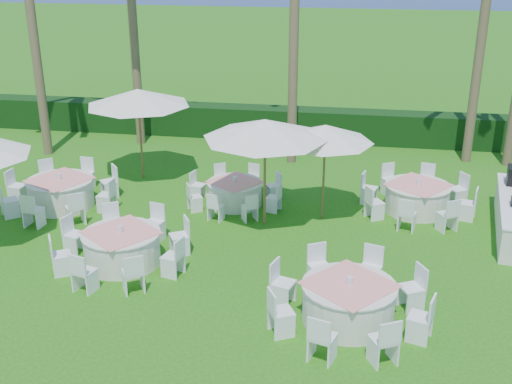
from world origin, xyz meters
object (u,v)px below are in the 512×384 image
(banquet_table_c, at_px, (348,301))
(umbrella_b, at_px, (265,129))
(banquet_table_f, at_px, (417,197))
(banquet_table_e, at_px, (235,192))
(umbrella_d, at_px, (325,133))
(banquet_table_b, at_px, (122,247))
(banquet_table_d, at_px, (61,192))
(umbrella_c, at_px, (138,97))

(banquet_table_c, xyz_separation_m, umbrella_b, (-2.41, 4.45, 2.26))
(banquet_table_f, bearing_deg, banquet_table_e, -176.04)
(banquet_table_e, bearing_deg, banquet_table_c, -58.44)
(umbrella_d, bearing_deg, banquet_table_b, -142.78)
(banquet_table_f, bearing_deg, banquet_table_c, -106.47)
(banquet_table_b, distance_m, banquet_table_e, 4.49)
(banquet_table_e, relative_size, umbrella_b, 0.86)
(banquet_table_c, distance_m, banquet_table_e, 6.64)
(banquet_table_e, relative_size, umbrella_d, 1.05)
(banquet_table_e, xyz_separation_m, umbrella_b, (1.07, -1.20, 2.34))
(banquet_table_c, bearing_deg, banquet_table_d, 150.92)
(banquet_table_f, distance_m, umbrella_d, 3.46)
(banquet_table_d, height_order, banquet_table_e, banquet_table_d)
(banquet_table_b, bearing_deg, banquet_table_c, -16.68)
(banquet_table_b, height_order, umbrella_d, umbrella_d)
(banquet_table_f, height_order, umbrella_c, umbrella_c)
(banquet_table_f, xyz_separation_m, umbrella_d, (-2.65, -0.89, 2.04))
(umbrella_b, bearing_deg, banquet_table_c, -61.58)
(banquet_table_c, height_order, banquet_table_f, banquet_table_c)
(banquet_table_f, distance_m, umbrella_c, 9.05)
(banquet_table_d, relative_size, banquet_table_f, 1.04)
(umbrella_b, bearing_deg, banquet_table_d, 177.60)
(banquet_table_d, relative_size, umbrella_d, 1.24)
(banquet_table_c, bearing_deg, banquet_table_b, 163.32)
(banquet_table_e, xyz_separation_m, umbrella_d, (2.61, -0.53, 2.09))
(umbrella_d, bearing_deg, banquet_table_d, -176.82)
(umbrella_b, relative_size, umbrella_c, 1.00)
(banquet_table_b, bearing_deg, banquet_table_f, 31.18)
(banquet_table_d, xyz_separation_m, banquet_table_e, (4.99, 0.95, -0.07))
(banquet_table_b, height_order, banquet_table_f, banquet_table_b)
(umbrella_d, bearing_deg, banquet_table_c, -80.39)
(banquet_table_c, bearing_deg, umbrella_d, 99.61)
(umbrella_b, relative_size, umbrella_d, 1.22)
(banquet_table_c, xyz_separation_m, banquet_table_e, (-3.48, 5.66, -0.07))
(banquet_table_b, xyz_separation_m, umbrella_c, (-1.41, 5.73, 2.25))
(umbrella_c, xyz_separation_m, umbrella_d, (6.01, -2.24, -0.22))
(banquet_table_b, height_order, umbrella_c, umbrella_c)
(banquet_table_c, relative_size, umbrella_c, 1.02)
(banquet_table_b, xyz_separation_m, banquet_table_e, (1.99, 4.02, -0.06))
(banquet_table_d, distance_m, umbrella_b, 6.47)
(banquet_table_d, bearing_deg, umbrella_c, 59.25)
(banquet_table_e, bearing_deg, banquet_table_b, -116.32)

